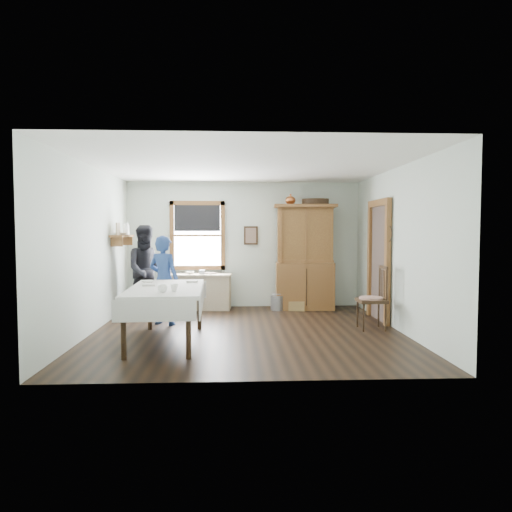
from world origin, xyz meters
The scene contains 20 objects.
room centered at (0.00, 0.00, 1.35)m, with size 5.01×5.01×2.70m.
window centered at (-1.00, 2.46, 1.64)m, with size 1.18×0.07×1.48m.
doorway centered at (2.46, 0.85, 1.16)m, with size 0.09×1.14×2.22m.
wall_shelf centered at (-2.37, 1.54, 1.57)m, with size 0.24×1.00×0.44m.
framed_picture centered at (0.15, 2.46, 1.55)m, with size 0.30×0.04×0.40m, color #342212.
rug_beater centered at (2.45, 0.30, 1.72)m, with size 0.27×0.27×0.01m, color black.
work_counter centered at (-0.93, 2.17, 0.37)m, with size 1.30×0.49×0.75m, color tan.
china_hutch centered at (1.27, 2.13, 1.10)m, with size 1.29×0.61×2.20m, color brown.
dining_table centered at (-1.21, -0.69, 0.41)m, with size 1.08×2.06×0.82m, color silver.
spindle_chair centered at (2.09, 0.07, 0.54)m, with size 0.49×0.49×1.07m, color #342212.
pail centered at (0.69, 1.98, 0.15)m, with size 0.29×0.29×0.31m, color gray.
wicker_basket centered at (1.08, 1.95, 0.10)m, with size 0.33×0.23×0.19m, color #9D7D47.
woman_blue centered at (-1.44, 0.61, 0.73)m, with size 0.53×0.35×1.45m, color navy.
figure_dark centered at (-1.92, 1.59, 0.82)m, with size 0.79×0.62×1.63m, color black.
table_cup_a centered at (-1.17, -1.28, 0.87)m, with size 0.13×0.13×0.10m, color white.
table_cup_b centered at (-1.03, -1.15, 0.87)m, with size 0.10×0.10×0.10m, color white.
table_bowl centered at (-1.57, -0.19, 0.85)m, with size 0.20×0.20×0.05m, color white.
counter_book centered at (-0.80, 2.13, 0.76)m, with size 0.17×0.22×0.02m, color #785F50.
counter_bowl centered at (-1.14, 2.17, 0.77)m, with size 0.18×0.18×0.06m, color white.
shelf_bowl centered at (-2.37, 1.55, 1.60)m, with size 0.22×0.22×0.05m, color white.
Camera 1 is at (-0.20, -7.40, 1.64)m, focal length 32.00 mm.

